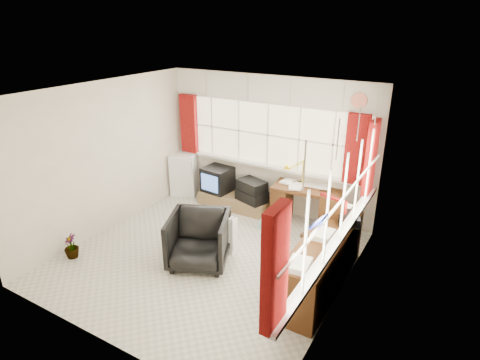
% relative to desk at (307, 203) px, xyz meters
% --- Properties ---
extents(ground, '(4.00, 4.00, 0.00)m').
position_rel_desk_xyz_m(ground, '(-0.88, -1.80, -0.38)').
color(ground, beige).
rests_on(ground, ground).
extents(room_walls, '(4.00, 4.00, 4.00)m').
position_rel_desk_xyz_m(room_walls, '(-0.88, -1.80, 1.12)').
color(room_walls, beige).
rests_on(room_walls, ground).
extents(window_back, '(3.70, 0.12, 3.60)m').
position_rel_desk_xyz_m(window_back, '(-0.88, 0.14, 0.56)').
color(window_back, '#FFF3C9').
rests_on(window_back, room_walls).
extents(window_right, '(0.12, 3.70, 3.60)m').
position_rel_desk_xyz_m(window_right, '(1.06, -1.80, 0.56)').
color(window_right, '#FFF3C9').
rests_on(window_right, room_walls).
extents(curtains, '(3.83, 3.83, 1.15)m').
position_rel_desk_xyz_m(curtains, '(0.04, -0.87, 1.07)').
color(curtains, '#971708').
rests_on(curtains, room_walls).
extents(overhead_cabinets, '(3.98, 3.98, 0.48)m').
position_rel_desk_xyz_m(overhead_cabinets, '(0.10, -0.82, 1.87)').
color(overhead_cabinets, silver).
rests_on(overhead_cabinets, room_walls).
extents(desk, '(1.24, 0.70, 0.73)m').
position_rel_desk_xyz_m(desk, '(0.00, 0.00, 0.00)').
color(desk, '#502912').
rests_on(desk, ground).
extents(desk_lamp, '(0.17, 0.15, 0.46)m').
position_rel_desk_xyz_m(desk_lamp, '(-0.13, 0.05, 0.62)').
color(desk_lamp, yellow).
rests_on(desk_lamp, desk).
extents(task_chair, '(0.56, 0.58, 1.06)m').
position_rel_desk_xyz_m(task_chair, '(0.70, -1.08, 0.18)').
color(task_chair, black).
rests_on(task_chair, ground).
extents(office_chair, '(1.11, 1.12, 0.78)m').
position_rel_desk_xyz_m(office_chair, '(-0.90, -1.99, 0.01)').
color(office_chair, black).
rests_on(office_chair, ground).
extents(radiator, '(0.42, 0.20, 0.61)m').
position_rel_desk_xyz_m(radiator, '(-0.76, -1.50, -0.13)').
color(radiator, white).
rests_on(radiator, ground).
extents(credenza, '(0.50, 2.00, 0.85)m').
position_rel_desk_xyz_m(credenza, '(0.84, -1.60, 0.00)').
color(credenza, '#502912').
rests_on(credenza, ground).
extents(file_tray, '(0.38, 0.43, 0.12)m').
position_rel_desk_xyz_m(file_tray, '(0.99, -1.02, 0.43)').
color(file_tray, black).
rests_on(file_tray, credenza).
extents(tv_bench, '(1.40, 0.50, 0.25)m').
position_rel_desk_xyz_m(tv_bench, '(-1.43, -0.08, -0.26)').
color(tv_bench, '#856142').
rests_on(tv_bench, ground).
extents(crt_tv, '(0.57, 0.54, 0.47)m').
position_rel_desk_xyz_m(crt_tv, '(-1.83, -0.06, 0.10)').
color(crt_tv, black).
rests_on(crt_tv, tv_bench).
extents(hifi_stack, '(0.64, 0.51, 0.40)m').
position_rel_desk_xyz_m(hifi_stack, '(-1.03, -0.14, 0.06)').
color(hifi_stack, black).
rests_on(hifi_stack, tv_bench).
extents(mini_fridge, '(0.66, 0.66, 0.85)m').
position_rel_desk_xyz_m(mini_fridge, '(-2.68, -0.00, 0.04)').
color(mini_fridge, white).
rests_on(mini_fridge, ground).
extents(spray_bottle_a, '(0.14, 0.14, 0.33)m').
position_rel_desk_xyz_m(spray_bottle_a, '(-1.77, -0.98, -0.22)').
color(spray_bottle_a, white).
rests_on(spray_bottle_a, ground).
extents(spray_bottle_b, '(0.11, 0.11, 0.20)m').
position_rel_desk_xyz_m(spray_bottle_b, '(-0.58, -0.61, -0.28)').
color(spray_bottle_b, '#8BD0C4').
rests_on(spray_bottle_b, ground).
extents(flower_vase, '(0.28, 0.28, 0.38)m').
position_rel_desk_xyz_m(flower_vase, '(-2.66, -2.84, -0.19)').
color(flower_vase, black).
rests_on(flower_vase, ground).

